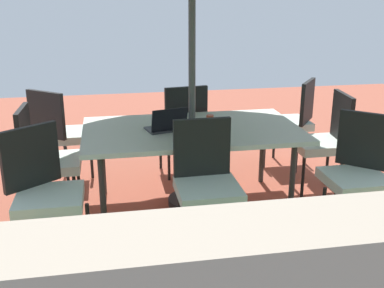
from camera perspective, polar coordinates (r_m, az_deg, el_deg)
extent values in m
cube|color=#9E4C38|center=(4.40, 0.00, -7.37)|extent=(10.00, 10.00, 0.02)
cube|color=silver|center=(4.14, 0.00, 1.66)|extent=(1.90, 1.10, 0.04)
cylinder|color=#333333|center=(4.82, 8.51, -0.69)|extent=(0.05, 0.05, 0.69)
cylinder|color=#333333|center=(4.57, -10.82, -1.86)|extent=(0.05, 0.05, 0.69)
cylinder|color=#333333|center=(4.11, 12.07, -4.26)|extent=(0.05, 0.05, 0.69)
cylinder|color=#333333|center=(3.83, -10.79, -5.94)|extent=(0.05, 0.05, 0.69)
cylinder|color=#4C4C4C|center=(4.03, 0.00, 8.02)|extent=(0.06, 0.06, 2.35)
cylinder|color=black|center=(4.38, 0.00, -6.90)|extent=(0.44, 0.44, 0.06)
cube|color=silver|center=(3.46, 1.97, -5.65)|extent=(0.46, 0.46, 0.08)
cube|color=black|center=(3.56, 1.21, -0.40)|extent=(0.44, 0.05, 0.45)
cylinder|color=black|center=(3.39, -0.36, -11.22)|extent=(0.03, 0.03, 0.45)
cylinder|color=black|center=(3.47, 5.58, -10.57)|extent=(0.03, 0.03, 0.45)
cylinder|color=black|center=(3.70, -1.48, -8.53)|extent=(0.03, 0.03, 0.45)
cylinder|color=black|center=(3.77, 3.95, -8.00)|extent=(0.03, 0.03, 0.45)
cube|color=silver|center=(3.86, 19.24, -4.15)|extent=(0.46, 0.46, 0.08)
cube|color=black|center=(3.96, 20.35, 0.41)|extent=(0.35, 0.32, 0.45)
cylinder|color=black|center=(3.84, 15.56, -8.21)|extent=(0.03, 0.03, 0.45)
cylinder|color=black|center=(3.77, 20.84, -9.28)|extent=(0.03, 0.03, 0.45)
cylinder|color=black|center=(4.16, 17.03, -6.25)|extent=(0.03, 0.03, 0.45)
cylinder|color=black|center=(4.09, 21.90, -7.19)|extent=(0.03, 0.03, 0.45)
cube|color=silver|center=(5.28, 11.38, 2.49)|extent=(0.46, 0.46, 0.08)
cube|color=black|center=(5.16, 13.81, 5.01)|extent=(0.30, 0.37, 0.45)
cylinder|color=black|center=(5.56, 9.94, 0.55)|extent=(0.03, 0.03, 0.45)
cylinder|color=black|center=(5.24, 8.77, -0.52)|extent=(0.03, 0.03, 0.45)
cylinder|color=black|center=(5.48, 13.54, 0.02)|extent=(0.03, 0.03, 0.45)
cylinder|color=black|center=(5.15, 12.58, -1.10)|extent=(0.03, 0.03, 0.45)
cube|color=silver|center=(4.92, -15.26, 1.03)|extent=(0.46, 0.46, 0.08)
cube|color=black|center=(4.70, -17.27, 3.43)|extent=(0.37, 0.31, 0.45)
cylinder|color=black|center=(5.01, -12.11, -1.61)|extent=(0.03, 0.03, 0.45)
cylinder|color=black|center=(5.24, -15.12, -0.95)|extent=(0.03, 0.03, 0.45)
cylinder|color=black|center=(4.76, -14.89, -2.89)|extent=(0.03, 0.03, 0.45)
cylinder|color=black|center=(5.00, -17.92, -2.13)|extent=(0.03, 0.03, 0.45)
cube|color=silver|center=(3.47, -16.87, -6.44)|extent=(0.46, 0.46, 0.08)
cube|color=black|center=(3.54, -19.01, -1.50)|extent=(0.37, 0.29, 0.45)
cylinder|color=black|center=(3.37, -17.50, -12.35)|extent=(0.03, 0.03, 0.45)
cylinder|color=black|center=(3.53, -12.40, -10.41)|extent=(0.03, 0.03, 0.45)
cylinder|color=black|center=(3.65, -20.41, -10.15)|extent=(0.03, 0.03, 0.45)
cylinder|color=black|center=(3.80, -15.57, -8.48)|extent=(0.03, 0.03, 0.45)
cube|color=silver|center=(4.15, -16.49, -2.27)|extent=(0.46, 0.46, 0.08)
cube|color=black|center=(4.11, -19.72, 1.08)|extent=(0.05, 0.44, 0.45)
cylinder|color=black|center=(4.06, -13.94, -6.55)|extent=(0.03, 0.03, 0.45)
cylinder|color=black|center=(4.39, -13.56, -4.59)|extent=(0.03, 0.03, 0.45)
cylinder|color=black|center=(4.12, -18.96, -6.70)|extent=(0.03, 0.03, 0.45)
cylinder|color=black|center=(4.44, -18.20, -4.76)|extent=(0.03, 0.03, 0.45)
cube|color=silver|center=(4.97, -1.39, 1.86)|extent=(0.46, 0.46, 0.08)
cube|color=black|center=(4.70, -0.70, 4.27)|extent=(0.44, 0.09, 0.45)
cylinder|color=black|center=(5.26, -0.04, -0.21)|extent=(0.03, 0.03, 0.45)
cylinder|color=black|center=(5.17, -3.84, -0.59)|extent=(0.03, 0.03, 0.45)
cylinder|color=black|center=(4.94, 1.22, -1.48)|extent=(0.03, 0.03, 0.45)
cylinder|color=black|center=(4.84, -2.82, -1.91)|extent=(0.03, 0.03, 0.45)
cube|color=silver|center=(4.61, 15.02, -0.07)|extent=(0.46, 0.46, 0.08)
cube|color=black|center=(4.61, 17.75, 3.11)|extent=(0.09, 0.44, 0.45)
cylinder|color=black|center=(4.81, 12.05, -2.45)|extent=(0.03, 0.03, 0.45)
cylinder|color=black|center=(4.49, 13.29, -4.06)|extent=(0.03, 0.03, 0.45)
cylinder|color=black|center=(4.92, 16.08, -2.30)|extent=(0.03, 0.03, 0.45)
cylinder|color=black|center=(4.61, 17.58, -3.85)|extent=(0.03, 0.03, 0.45)
cube|color=#2D2D33|center=(4.10, -3.28, 1.87)|extent=(0.36, 0.29, 0.02)
cube|color=black|center=(3.97, -2.72, 2.96)|extent=(0.32, 0.13, 0.20)
cylinder|color=#CC4C33|center=(4.16, 2.19, 2.80)|extent=(0.06, 0.06, 0.11)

